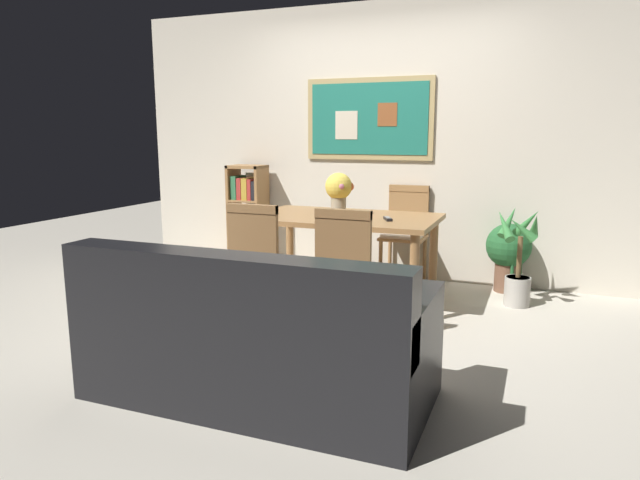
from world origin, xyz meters
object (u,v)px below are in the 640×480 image
(dining_chair_near_right, at_px, (348,263))
(potted_ivy, at_px, (508,251))
(dining_chair_near_left, at_px, (260,254))
(flower_vase, at_px, (339,190))
(dining_chair_far_right, at_px, (406,226))
(tv_remote, at_px, (388,219))
(bookshelf, at_px, (249,220))
(potted_palm, at_px, (518,262))
(dining_table, at_px, (344,227))
(leather_couch, at_px, (254,343))

(dining_chair_near_right, xyz_separation_m, potted_ivy, (0.94, 1.65, -0.17))
(dining_chair_near_left, xyz_separation_m, flower_vase, (0.30, 0.85, 0.40))
(dining_chair_far_right, relative_size, potted_ivy, 1.49)
(potted_ivy, bearing_deg, dining_chair_near_right, -119.73)
(tv_remote, bearing_deg, bookshelf, 153.41)
(potted_palm, distance_m, tv_remote, 1.14)
(flower_vase, bearing_deg, dining_chair_near_right, -66.61)
(dining_table, height_order, flower_vase, flower_vase)
(dining_chair_far_right, relative_size, potted_palm, 1.11)
(leather_couch, xyz_separation_m, tv_remote, (0.24, 1.78, 0.42))
(potted_ivy, distance_m, potted_palm, 0.43)
(dining_chair_near_right, distance_m, flower_vase, 1.02)
(dining_chair_near_right, height_order, bookshelf, bookshelf)
(bookshelf, bearing_deg, dining_chair_near_right, -44.46)
(dining_chair_near_right, bearing_deg, dining_table, 110.57)
(leather_couch, height_order, bookshelf, bookshelf)
(dining_chair_near_left, relative_size, flower_vase, 2.60)
(dining_chair_near_right, distance_m, leather_couch, 1.07)
(potted_ivy, relative_size, potted_palm, 0.75)
(dining_chair_near_left, xyz_separation_m, leather_couch, (0.51, -1.05, -0.22))
(dining_chair_near_left, height_order, potted_ivy, dining_chair_near_left)
(flower_vase, bearing_deg, potted_ivy, 30.80)
(potted_palm, bearing_deg, dining_table, -163.96)
(flower_vase, relative_size, tv_remote, 2.20)
(flower_vase, bearing_deg, bookshelf, 149.71)
(bookshelf, bearing_deg, tv_remote, -26.59)
(bookshelf, bearing_deg, potted_ivy, 1.17)
(dining_table, distance_m, dining_chair_near_right, 0.90)
(potted_palm, xyz_separation_m, flower_vase, (-1.41, -0.36, 0.57))
(dining_chair_far_right, bearing_deg, potted_ivy, -0.63)
(potted_palm, relative_size, tv_remote, 5.16)
(leather_couch, distance_m, flower_vase, 2.01)
(dining_chair_far_right, bearing_deg, potted_palm, -22.71)
(dining_chair_far_right, bearing_deg, dining_table, -111.79)
(dining_chair_near_right, height_order, potted_ivy, dining_chair_near_right)
(dining_table, bearing_deg, potted_ivy, 32.77)
(dining_chair_near_left, bearing_deg, tv_remote, 44.28)
(dining_chair_far_right, height_order, leather_couch, dining_chair_far_right)
(flower_vase, bearing_deg, dining_chair_far_right, 64.07)
(dining_table, height_order, tv_remote, tv_remote)
(dining_chair_near_left, height_order, tv_remote, dining_chair_near_left)
(dining_chair_near_left, height_order, leather_couch, dining_chair_near_left)
(dining_chair_far_right, relative_size, tv_remote, 5.71)
(dining_table, height_order, potted_ivy, dining_table)
(dining_chair_far_right, distance_m, potted_palm, 1.13)
(dining_chair_far_right, distance_m, dining_chair_near_right, 1.66)
(potted_palm, bearing_deg, dining_chair_near_right, -130.22)
(bookshelf, relative_size, tv_remote, 6.73)
(dining_table, distance_m, dining_chair_far_right, 0.89)
(dining_chair_far_right, bearing_deg, dining_chair_near_right, -90.43)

